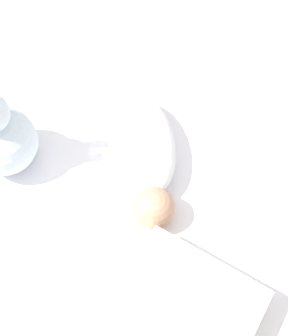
% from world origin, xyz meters
% --- Properties ---
extents(ground_plane, '(12.00, 12.00, 0.00)m').
position_xyz_m(ground_plane, '(0.00, 0.00, 0.00)').
color(ground_plane, '#B2A893').
extents(bed_mattress, '(1.51, 1.06, 0.19)m').
position_xyz_m(bed_mattress, '(0.00, 0.00, 0.10)').
color(bed_mattress, white).
rests_on(bed_mattress, ground_plane).
extents(swaddled_baby, '(0.45, 0.41, 0.13)m').
position_xyz_m(swaddled_baby, '(-0.11, -0.08, 0.26)').
color(swaddled_baby, white).
rests_on(swaddled_baby, bed_mattress).
extents(pillow, '(0.31, 0.35, 0.11)m').
position_xyz_m(pillow, '(0.25, 0.26, 0.25)').
color(pillow, white).
rests_on(pillow, bed_mattress).
extents(bunny_plush, '(0.21, 0.21, 0.40)m').
position_xyz_m(bunny_plush, '(0.10, -0.44, 0.32)').
color(bunny_plush, silver).
rests_on(bunny_plush, bed_mattress).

